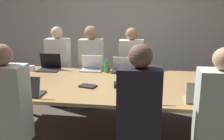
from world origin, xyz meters
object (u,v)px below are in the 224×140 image
cup_near_left (7,91)px  laptop_far_midleft (92,66)px  person_near_midright (139,122)px  laptop_far_left (50,65)px  laptop_near_left (28,90)px  person_near_right (217,127)px  person_far_midleft (92,69)px  cup_far_center (143,69)px  bottle_far_midleft (106,66)px  person_near_left (9,118)px  person_far_left (59,68)px  laptop_far_center (124,67)px  laptop_near_right (201,97)px  cup_far_midleft (107,68)px  laptop_near_midright (143,96)px  person_far_center (131,71)px  stapler (116,85)px  cup_far_left (32,68)px

cup_near_left → laptop_far_midleft: (0.71, 1.26, 0.03)m
person_near_midright → laptop_far_left: person_near_midright is taller
laptop_near_left → person_near_right: (1.97, -0.33, -0.15)m
person_near_midright → person_far_midleft: bearing=-65.6°
cup_far_center → bottle_far_midleft: bottle_far_midleft is taller
person_near_left → bottle_far_midleft: person_near_left is taller
laptop_far_midleft → person_far_left: person_far_left is taller
cup_far_center → laptop_far_left: (-1.48, -0.06, 0.03)m
person_near_right → laptop_far_center: bearing=-57.7°
laptop_near_right → cup_near_left: bearing=1.2°
cup_near_left → bottle_far_midleft: size_ratio=0.39×
laptop_near_left → cup_far_midleft: size_ratio=3.39×
person_far_midleft → laptop_near_midright: (0.92, -1.63, 0.12)m
person_far_center → cup_far_midleft: size_ratio=15.03×
person_near_right → laptop_near_midright: 0.76m
person_near_midright → laptop_near_midright: bearing=-95.2°
laptop_far_center → laptop_far_left: 1.19m
person_far_midleft → cup_far_midleft: (0.33, -0.37, 0.11)m
laptop_far_center → stapler: bearing=-92.6°
person_near_left → laptop_far_center: person_near_left is taller
cup_far_left → laptop_near_left: bearing=-66.5°
laptop_near_left → laptop_far_center: 1.58m
person_near_left → laptop_near_right: (1.90, 0.47, 0.15)m
person_far_center → stapler: person_far_center is taller
person_far_center → cup_far_center: person_far_center is taller
person_near_left → person_far_midleft: person_far_midleft is taller
cup_far_left → cup_far_midleft: bearing=6.9°
laptop_near_right → stapler: bearing=-23.9°
cup_far_midleft → cup_far_center: bearing=-0.1°
laptop_far_left → stapler: bearing=-31.8°
stapler → bottle_far_midleft: bearing=101.3°
laptop_far_center → laptop_near_left: bearing=-128.0°
cup_near_left → cup_far_center: (1.52, 1.25, 0.00)m
cup_near_left → laptop_near_midright: 1.55m
cup_far_midleft → person_near_midright: (0.56, -1.60, -0.12)m
cup_far_midleft → person_far_midleft: bearing=131.9°
person_near_left → cup_far_center: bearing=-127.2°
laptop_near_left → laptop_near_midright: size_ratio=1.03×
cup_far_center → person_far_left: size_ratio=0.07×
laptop_near_left → laptop_far_center: (0.97, 1.24, 0.00)m
laptop_far_left → person_near_left: bearing=-82.4°
person_far_midleft → stapler: 1.28m
bottle_far_midleft → person_far_left: size_ratio=0.15×
person_near_left → person_near_right: person_near_left is taller
laptop_near_left → person_near_left: person_near_left is taller
person_far_center → person_near_left: bearing=-117.5°
laptop_near_right → laptop_near_midright: laptop_near_right is taller
person_far_center → laptop_far_left: size_ratio=4.20×
person_near_left → cup_far_midleft: (0.71, 1.67, 0.13)m
cup_far_center → person_far_left: 1.54m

